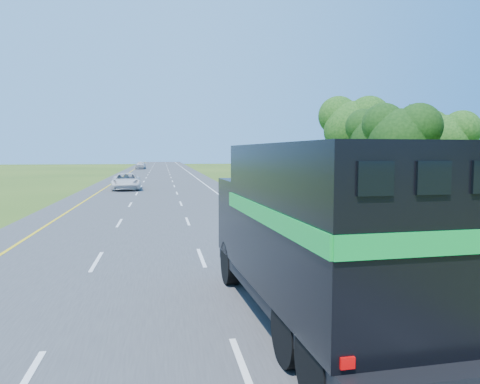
% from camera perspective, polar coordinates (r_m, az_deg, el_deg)
% --- Properties ---
extents(road, '(15.00, 260.00, 0.04)m').
position_cam_1_polar(road, '(55.77, -9.98, 0.88)').
color(road, '#38383A').
rests_on(road, ground).
extents(lane_markings, '(11.15, 260.00, 0.01)m').
position_cam_1_polar(lane_markings, '(55.77, -9.98, 0.91)').
color(lane_markings, yellow).
rests_on(lane_markings, road).
extents(tree_wall_right, '(16.00, 100.00, 12.00)m').
position_cam_1_polar(tree_wall_right, '(43.90, 26.29, 7.20)').
color(tree_wall_right, black).
rests_on(tree_wall_right, ground).
extents(horse_truck, '(3.26, 9.10, 3.97)m').
position_cam_1_polar(horse_truck, '(10.27, 9.39, -4.60)').
color(horse_truck, black).
rests_on(horse_truck, road).
extents(white_suv, '(3.14, 6.21, 1.68)m').
position_cam_1_polar(white_suv, '(48.85, -13.71, 1.27)').
color(white_suv, silver).
rests_on(white_suv, road).
extents(far_car, '(2.32, 5.29, 1.77)m').
position_cam_1_polar(far_car, '(107.61, -12.02, 3.23)').
color(far_car, '#B5B6BD').
rests_on(far_car, road).
extents(delineator, '(0.08, 0.04, 0.99)m').
position_cam_1_polar(delineator, '(18.57, 18.81, -5.66)').
color(delineator, '#F8440D').
rests_on(delineator, ground).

